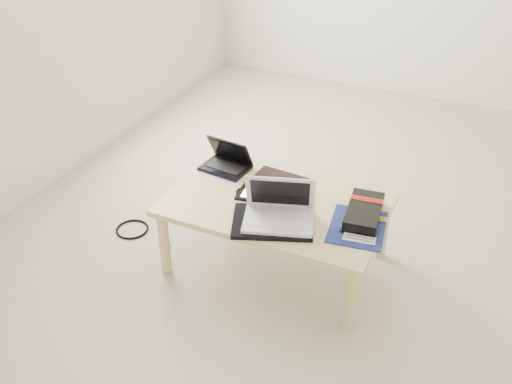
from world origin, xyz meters
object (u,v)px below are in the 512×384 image
at_px(white_laptop, 279,211).
at_px(netbook, 227,162).
at_px(gpu_box, 364,213).
at_px(coffee_table, 276,209).

bearing_deg(white_laptop, netbook, 142.52).
distance_m(netbook, gpu_box, 0.84).
relative_size(coffee_table, gpu_box, 3.35).
height_order(coffee_table, gpu_box, gpu_box).
bearing_deg(gpu_box, netbook, 169.48).
xyz_separation_m(netbook, white_laptop, (0.46, -0.35, 0.03)).
relative_size(coffee_table, white_laptop, 2.86).
xyz_separation_m(coffee_table, gpu_box, (0.44, 0.04, 0.08)).
bearing_deg(coffee_table, netbook, 153.01).
relative_size(netbook, gpu_box, 0.84).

